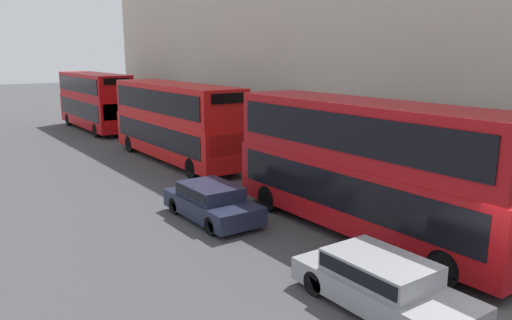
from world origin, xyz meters
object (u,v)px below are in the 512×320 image
object	(u,v)px
bus_leading	(367,163)
bus_third_in_queue	(95,99)
car_dark_sedan	(382,282)
car_hatchback	(212,201)
bus_second_in_queue	(175,119)

from	to	relation	value
bus_leading	bus_third_in_queue	world-z (taller)	bus_leading
bus_leading	car_dark_sedan	xyz separation A→B (m)	(-3.40, -3.67, -1.75)
car_dark_sedan	bus_third_in_queue	bearing A→B (deg)	83.86
bus_third_in_queue	car_dark_sedan	bearing A→B (deg)	-96.14
bus_leading	car_hatchback	distance (m)	5.69
bus_leading	car_hatchback	xyz separation A→B (m)	(-3.40, 4.22, -1.74)
car_dark_sedan	car_hatchback	bearing A→B (deg)	90.00
bus_leading	car_dark_sedan	bearing A→B (deg)	-132.79
bus_third_in_queue	car_hatchback	size ratio (longest dim) A/B	2.45
bus_second_in_queue	car_hatchback	world-z (taller)	bus_second_in_queue
bus_leading	car_hatchback	world-z (taller)	bus_leading
bus_second_in_queue	bus_third_in_queue	xyz separation A→B (m)	(0.00, 14.00, 0.04)
bus_leading	car_hatchback	bearing A→B (deg)	128.84
bus_leading	bus_third_in_queue	distance (m)	27.94
car_dark_sedan	bus_leading	bearing A→B (deg)	47.21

